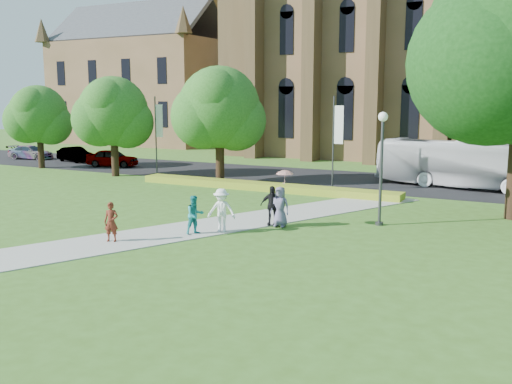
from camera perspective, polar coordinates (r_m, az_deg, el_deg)
The scene contains 22 objects.
ground at distance 24.72m, azimuth -9.11°, elevation -4.45°, with size 160.00×160.00×0.00m, color #3A5F1C.
road at distance 42.17m, azimuth 7.31°, elevation 1.32°, with size 160.00×10.00×0.02m, color black.
footpath at distance 25.50m, azimuth -7.77°, elevation -3.94°, with size 3.20×30.00×0.04m, color #B2B2A8.
flower_hedge at distance 36.76m, azimuth 0.69°, elevation 0.55°, with size 18.00×1.40×0.45m, color #ABB323.
cathedral at distance 59.52m, azimuth 24.03°, elevation 15.45°, with size 52.60×18.25×28.00m.
building_west at distance 78.12m, azimuth -10.98°, elevation 11.65°, with size 22.00×14.00×18.30m.
streetlamp at distance 26.73m, azimuth 12.46°, elevation 3.66°, with size 0.44×0.44×5.24m.
street_tree_0 at distance 44.38m, azimuth -14.10°, elevation 7.82°, with size 5.20×5.20×7.50m.
street_tree_1 at distance 39.41m, azimuth -3.68°, elevation 8.43°, with size 5.60×5.60×8.05m.
street_tree_2 at distance 51.46m, azimuth -20.91°, elevation 7.27°, with size 4.80×4.80×6.95m.
banner_pole_0 at distance 36.62m, azimuth 7.90°, elevation 5.42°, with size 0.70×0.10×6.00m.
banner_pole_1 at distance 43.38m, azimuth -9.87°, elevation 5.97°, with size 0.70×0.10×6.00m.
tour_coach at distance 39.76m, azimuth 20.22°, elevation 2.68°, with size 2.70×11.54×3.21m, color silver.
car_0 at distance 50.73m, azimuth -14.18°, elevation 3.32°, with size 1.77×4.41×1.50m, color gray.
car_1 at distance 55.54m, azimuth -17.62°, elevation 3.60°, with size 1.45×4.17×1.37m, color gray.
car_2 at distance 59.57m, azimuth -21.59°, elevation 3.71°, with size 1.82×4.48×1.30m, color gray.
pedestrian_0 at distance 24.05m, azimuth -14.28°, elevation -2.92°, with size 0.59×0.39×1.63m, color #592114.
pedestrian_1 at distance 24.71m, azimuth -6.13°, elevation -2.29°, with size 0.82×0.64×1.68m, color teal.
pedestrian_2 at distance 25.03m, azimuth -3.47°, elevation -1.83°, with size 1.24×0.71×1.91m, color white.
pedestrian_3 at distance 26.29m, azimuth 1.59°, elevation -1.37°, with size 1.08×0.45×1.84m, color black.
pedestrian_4 at distance 26.04m, azimuth 2.42°, elevation -1.47°, with size 0.90×0.59×1.84m, color slate.
parasol at distance 25.85m, azimuth 2.89°, elevation 1.28°, with size 0.77×0.77×0.67m, color #BF8799.
Camera 1 is at (14.44, -19.19, 5.84)m, focal length 40.00 mm.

